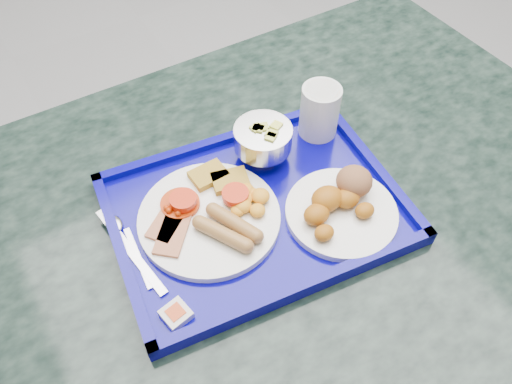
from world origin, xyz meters
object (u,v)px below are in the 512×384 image
at_px(juice_cup, 320,110).
at_px(bread_plate, 342,204).
at_px(main_plate, 213,213).
at_px(fruit_bowl, 263,139).
at_px(tray, 256,210).
at_px(table, 264,274).

bearing_deg(juice_cup, bread_plate, -115.08).
relative_size(main_plate, fruit_bowl, 2.26).
xyz_separation_m(bread_plate, juice_cup, (0.08, 0.17, 0.03)).
relative_size(tray, fruit_bowl, 5.04).
bearing_deg(juice_cup, tray, -154.67).
relative_size(main_plate, juice_cup, 2.31).
bearing_deg(fruit_bowl, juice_cup, 0.54).
relative_size(bread_plate, juice_cup, 1.84).
height_order(main_plate, fruit_bowl, fruit_bowl).
relative_size(main_plate, bread_plate, 1.26).
xyz_separation_m(bread_plate, fruit_bowl, (-0.04, 0.17, 0.03)).
distance_m(table, juice_cup, 0.34).
bearing_deg(fruit_bowl, tray, -128.30).
bearing_deg(bread_plate, fruit_bowl, 103.70).
relative_size(table, tray, 2.62).
xyz_separation_m(table, tray, (-0.02, 0.00, 0.22)).
xyz_separation_m(main_plate, fruit_bowl, (0.14, 0.07, 0.03)).
height_order(bread_plate, juice_cup, juice_cup).
bearing_deg(main_plate, bread_plate, -28.59).
bearing_deg(table, main_plate, 164.42).
relative_size(table, main_plate, 5.85).
xyz_separation_m(tray, main_plate, (-0.07, 0.02, 0.02)).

